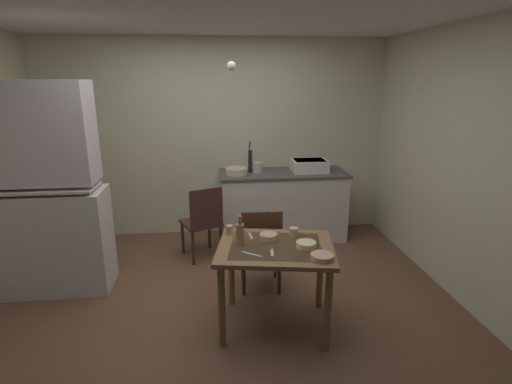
% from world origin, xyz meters
% --- Properties ---
extents(ground_plane, '(5.39, 5.39, 0.00)m').
position_xyz_m(ground_plane, '(0.00, 0.00, 0.00)').
color(ground_plane, brown).
extents(wall_back, '(4.49, 0.10, 2.51)m').
position_xyz_m(wall_back, '(0.00, 1.87, 1.25)').
color(wall_back, beige).
rests_on(wall_back, ground).
extents(wall_right, '(0.10, 3.74, 2.51)m').
position_xyz_m(wall_right, '(2.25, 0.00, 1.25)').
color(wall_right, beige).
rests_on(wall_right, ground).
extents(ceiling_slab, '(4.49, 3.74, 0.10)m').
position_xyz_m(ceiling_slab, '(0.00, 0.00, 2.56)').
color(ceiling_slab, silver).
extents(hutch_cabinet, '(1.10, 0.47, 2.00)m').
position_xyz_m(hutch_cabinet, '(-1.63, 0.45, 0.94)').
color(hutch_cabinet, silver).
rests_on(hutch_cabinet, ground).
extents(counter_cabinet, '(1.59, 0.64, 0.88)m').
position_xyz_m(counter_cabinet, '(0.84, 1.50, 0.44)').
color(counter_cabinet, silver).
rests_on(counter_cabinet, ground).
extents(sink_basin, '(0.44, 0.34, 0.15)m').
position_xyz_m(sink_basin, '(1.16, 1.50, 0.95)').
color(sink_basin, white).
rests_on(sink_basin, counter_cabinet).
extents(hand_pump, '(0.05, 0.27, 0.39)m').
position_xyz_m(hand_pump, '(0.42, 1.55, 1.04)').
color(hand_pump, '#232328').
rests_on(hand_pump, counter_cabinet).
extents(mixing_bowl_counter, '(0.27, 0.27, 0.08)m').
position_xyz_m(mixing_bowl_counter, '(0.24, 1.45, 0.91)').
color(mixing_bowl_counter, beige).
rests_on(mixing_bowl_counter, counter_cabinet).
extents(stoneware_crock, '(0.13, 0.13, 0.13)m').
position_xyz_m(stoneware_crock, '(0.51, 1.51, 0.94)').
color(stoneware_crock, beige).
rests_on(stoneware_crock, counter_cabinet).
extents(dining_table, '(1.03, 0.87, 0.72)m').
position_xyz_m(dining_table, '(0.43, -0.39, 0.61)').
color(dining_table, brown).
rests_on(dining_table, ground).
extents(chair_far_side, '(0.42, 0.42, 0.85)m').
position_xyz_m(chair_far_side, '(0.39, 0.20, 0.46)').
color(chair_far_side, '#4B2F23').
rests_on(chair_far_side, ground).
extents(chair_by_counter, '(0.53, 0.53, 0.86)m').
position_xyz_m(chair_by_counter, '(-0.18, 0.97, 0.46)').
color(chair_by_counter, '#462A26').
rests_on(chair_by_counter, ground).
extents(serving_bowl_wide, '(0.15, 0.15, 0.05)m').
position_xyz_m(serving_bowl_wide, '(0.40, -0.26, 0.75)').
color(serving_bowl_wide, tan).
rests_on(serving_bowl_wide, dining_table).
extents(soup_bowl_small, '(0.16, 0.16, 0.05)m').
position_xyz_m(soup_bowl_small, '(0.67, -0.45, 0.75)').
color(soup_bowl_small, beige).
rests_on(soup_bowl_small, dining_table).
extents(sauce_dish, '(0.17, 0.17, 0.04)m').
position_xyz_m(sauce_dish, '(0.74, -0.67, 0.74)').
color(sauce_dish, tan).
rests_on(sauce_dish, dining_table).
extents(teacup_mint, '(0.06, 0.06, 0.08)m').
position_xyz_m(teacup_mint, '(0.08, -0.10, 0.76)').
color(teacup_mint, tan).
rests_on(teacup_mint, dining_table).
extents(mug_tall, '(0.08, 0.08, 0.08)m').
position_xyz_m(mug_tall, '(0.62, -0.21, 0.76)').
color(mug_tall, tan).
rests_on(mug_tall, dining_table).
extents(glass_bottle, '(0.07, 0.07, 0.25)m').
position_xyz_m(glass_bottle, '(0.16, -0.34, 0.82)').
color(glass_bottle, olive).
rests_on(glass_bottle, dining_table).
extents(table_knife, '(0.15, 0.12, 0.00)m').
position_xyz_m(table_knife, '(0.23, -0.53, 0.73)').
color(table_knife, silver).
rests_on(table_knife, dining_table).
extents(teaspoon_near_bowl, '(0.03, 0.13, 0.00)m').
position_xyz_m(teaspoon_near_bowl, '(0.39, -0.53, 0.73)').
color(teaspoon_near_bowl, beige).
rests_on(teaspoon_near_bowl, dining_table).
extents(teaspoon_by_cup, '(0.03, 0.14, 0.00)m').
position_xyz_m(teaspoon_by_cup, '(0.25, -0.17, 0.73)').
color(teaspoon_by_cup, beige).
rests_on(teaspoon_by_cup, dining_table).
extents(pendant_bulb, '(0.08, 0.08, 0.08)m').
position_xyz_m(pendant_bulb, '(0.15, 0.40, 2.12)').
color(pendant_bulb, '#F9EFCC').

